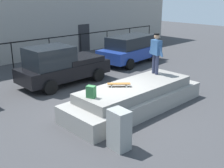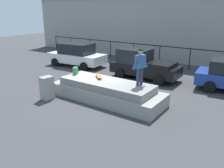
% 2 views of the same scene
% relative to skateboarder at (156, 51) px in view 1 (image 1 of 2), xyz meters
% --- Properties ---
extents(ground_plane, '(60.00, 60.00, 0.00)m').
position_rel_skateboarder_xyz_m(ground_plane, '(-2.53, 0.07, -1.94)').
color(ground_plane, '#38383A').
extents(concrete_ledge, '(5.82, 2.00, 0.97)m').
position_rel_skateboarder_xyz_m(concrete_ledge, '(-1.62, -0.38, -1.50)').
color(concrete_ledge, gray).
rests_on(concrete_ledge, ground_plane).
extents(skateboarder, '(0.37, 0.92, 1.68)m').
position_rel_skateboarder_xyz_m(skateboarder, '(0.00, 0.00, 0.00)').
color(skateboarder, '#2D334C').
rests_on(skateboarder, concrete_ledge).
extents(skateboard, '(0.75, 0.70, 0.12)m').
position_rel_skateboarder_xyz_m(skateboard, '(-2.28, -0.15, -0.87)').
color(skateboard, brown).
rests_on(skateboard, concrete_ledge).
extents(backpack, '(0.28, 0.33, 0.40)m').
position_rel_skateboarder_xyz_m(backpack, '(-3.71, -0.32, -0.78)').
color(backpack, '#33723F').
rests_on(backpack, concrete_ledge).
extents(car_black_pickup_mid, '(4.43, 2.02, 1.87)m').
position_rel_skateboarder_xyz_m(car_black_pickup_mid, '(-1.95, 4.05, -1.02)').
color(car_black_pickup_mid, black).
rests_on(car_black_pickup_mid, ground_plane).
extents(car_blue_hatchback_far, '(4.61, 2.50, 1.69)m').
position_rel_skateboarder_xyz_m(car_blue_hatchback_far, '(3.60, 4.70, -1.04)').
color(car_blue_hatchback_far, navy).
rests_on(car_blue_hatchback_far, ground_plane).
extents(utility_box, '(0.48, 0.63, 1.16)m').
position_rel_skateboarder_xyz_m(utility_box, '(-4.10, -1.99, -1.36)').
color(utility_box, gray).
rests_on(utility_box, ground_plane).
extents(fence_row, '(24.06, 0.06, 1.61)m').
position_rel_skateboarder_xyz_m(fence_row, '(-2.53, 8.04, -0.77)').
color(fence_row, black).
rests_on(fence_row, ground_plane).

